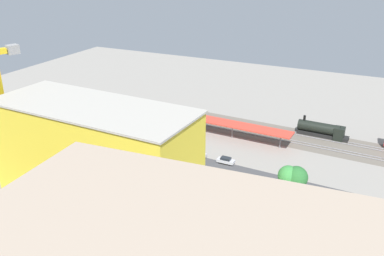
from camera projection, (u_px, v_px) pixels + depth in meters
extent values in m
plane|color=gray|center=(167.00, 148.00, 111.72)|extent=(199.02, 199.02, 0.00)
cube|color=#665E54|center=(202.00, 120.00, 130.68)|extent=(124.91, 19.93, 0.01)
cube|color=#424244|center=(158.00, 155.00, 107.74)|extent=(124.67, 14.92, 0.01)
cube|color=#9E9EA8|center=(207.00, 115.00, 133.71)|extent=(124.25, 6.05, 0.12)
cube|color=#9E9EA8|center=(205.00, 117.00, 132.51)|extent=(124.25, 6.05, 0.12)
cube|color=#9E9EA8|center=(199.00, 122.00, 128.71)|extent=(124.25, 6.05, 0.12)
cube|color=#9E9EA8|center=(197.00, 123.00, 127.51)|extent=(124.25, 6.05, 0.12)
cube|color=#C63D2D|center=(189.00, 116.00, 122.25)|extent=(61.75, 7.86, 0.39)
cylinder|color=slate|center=(280.00, 141.00, 110.99)|extent=(0.30, 0.30, 4.02)
cylinder|color=slate|center=(232.00, 131.00, 117.04)|extent=(0.30, 0.30, 4.02)
cylinder|color=slate|center=(189.00, 123.00, 123.10)|extent=(0.30, 0.30, 4.02)
cylinder|color=slate|center=(150.00, 115.00, 129.16)|extent=(0.30, 0.30, 4.02)
cylinder|color=slate|center=(114.00, 108.00, 135.22)|extent=(0.30, 0.30, 4.02)
cube|color=black|center=(323.00, 135.00, 118.57)|extent=(14.26, 3.37, 1.00)
cylinder|color=black|center=(319.00, 128.00, 118.38)|extent=(11.60, 3.54, 3.00)
cube|color=black|center=(339.00, 134.00, 116.15)|extent=(2.83, 3.32, 3.59)
cylinder|color=black|center=(305.00, 118.00, 119.39)|extent=(0.70, 0.70, 1.40)
cube|color=black|center=(226.00, 163.00, 103.49)|extent=(3.69, 1.72, 0.30)
cube|color=silver|center=(226.00, 161.00, 103.29)|extent=(4.39, 1.79, 0.74)
cube|color=#1E2328|center=(226.00, 158.00, 103.03)|extent=(2.46, 1.56, 0.56)
cube|color=black|center=(198.00, 156.00, 106.73)|extent=(3.76, 1.80, 0.30)
cube|color=silver|center=(198.00, 154.00, 106.52)|extent=(4.47, 1.90, 0.79)
cube|color=#1E2328|center=(198.00, 152.00, 106.26)|extent=(2.53, 1.61, 0.59)
cube|color=black|center=(172.00, 151.00, 109.48)|extent=(3.63, 1.64, 0.30)
cube|color=silver|center=(172.00, 150.00, 109.29)|extent=(4.32, 1.70, 0.70)
cube|color=#1E2328|center=(172.00, 147.00, 109.03)|extent=(2.42, 1.50, 0.63)
cube|color=black|center=(147.00, 146.00, 112.63)|extent=(3.83, 1.97, 0.30)
cube|color=navy|center=(147.00, 144.00, 112.43)|extent=(4.54, 2.09, 0.74)
cube|color=#1E2328|center=(147.00, 142.00, 112.18)|extent=(2.58, 1.75, 0.57)
cube|color=black|center=(121.00, 140.00, 115.94)|extent=(3.83, 1.80, 0.30)
cube|color=navy|center=(121.00, 138.00, 115.72)|extent=(4.55, 1.88, 0.87)
cube|color=#1E2328|center=(121.00, 136.00, 115.45)|extent=(2.56, 1.63, 0.52)
cube|color=black|center=(98.00, 135.00, 119.23)|extent=(3.82, 2.01, 0.30)
cube|color=navy|center=(98.00, 133.00, 119.01)|extent=(4.52, 2.15, 0.81)
cube|color=#1E2328|center=(98.00, 131.00, 118.74)|extent=(2.59, 1.75, 0.58)
cube|color=black|center=(78.00, 131.00, 122.19)|extent=(3.68, 2.04, 0.30)
cube|color=maroon|center=(78.00, 129.00, 121.99)|extent=(4.36, 2.17, 0.71)
cube|color=#1E2328|center=(78.00, 127.00, 121.74)|extent=(2.49, 1.81, 0.61)
cube|color=yellow|center=(96.00, 156.00, 84.33)|extent=(42.10, 18.00, 20.70)
cube|color=#ADA89E|center=(91.00, 106.00, 80.26)|extent=(42.72, 18.63, 0.40)
cube|color=gray|center=(14.00, 171.00, 98.69)|extent=(3.60, 3.60, 1.20)
cube|color=yellow|center=(4.00, 118.00, 93.48)|extent=(1.40, 1.40, 28.24)
cube|color=gray|center=(13.00, 49.00, 90.77)|extent=(2.67, 2.92, 2.00)
cube|color=black|center=(169.00, 179.00, 95.71)|extent=(8.64, 2.30, 0.50)
cube|color=white|center=(173.00, 174.00, 94.67)|extent=(6.50, 2.52, 2.74)
cube|color=#334C8C|center=(157.00, 171.00, 96.41)|extent=(2.17, 2.47, 2.40)
cube|color=black|center=(111.00, 166.00, 101.63)|extent=(9.90, 3.24, 0.50)
cube|color=silver|center=(114.00, 160.00, 100.38)|extent=(7.75, 3.21, 3.17)
cube|color=silver|center=(99.00, 157.00, 102.92)|extent=(2.45, 2.56, 2.49)
cube|color=black|center=(194.00, 184.00, 93.53)|extent=(9.53, 3.18, 0.50)
cube|color=silver|center=(198.00, 179.00, 92.26)|extent=(7.28, 3.16, 3.19)
cube|color=maroon|center=(181.00, 175.00, 94.69)|extent=(2.54, 2.61, 2.48)
cylinder|color=brown|center=(287.00, 189.00, 88.86)|extent=(0.43, 0.43, 3.36)
sphere|color=#38843D|center=(288.00, 176.00, 87.61)|extent=(4.47, 4.47, 4.47)
cylinder|color=brown|center=(147.00, 158.00, 102.72)|extent=(0.48, 0.48, 3.09)
sphere|color=#38843D|center=(146.00, 145.00, 101.31)|extent=(6.06, 6.06, 6.06)
cylinder|color=brown|center=(295.00, 191.00, 88.49)|extent=(0.37, 0.37, 3.16)
sphere|color=#28662D|center=(296.00, 177.00, 87.23)|extent=(4.80, 4.80, 4.80)
cylinder|color=brown|center=(130.00, 151.00, 105.83)|extent=(0.43, 0.43, 3.50)
sphere|color=#28662D|center=(129.00, 139.00, 104.50)|extent=(4.81, 4.81, 4.81)
cylinder|color=brown|center=(171.00, 164.00, 99.35)|extent=(0.42, 0.42, 3.71)
sphere|color=#2D7233|center=(171.00, 150.00, 97.94)|extent=(5.20, 5.20, 5.20)
cylinder|color=brown|center=(94.00, 148.00, 108.66)|extent=(0.54, 0.54, 2.75)
sphere|color=#28662D|center=(92.00, 136.00, 107.33)|extent=(5.94, 5.94, 5.94)
cylinder|color=#333333|center=(130.00, 148.00, 104.80)|extent=(0.16, 0.16, 5.72)
cube|color=black|center=(129.00, 136.00, 103.52)|extent=(0.36, 0.36, 0.90)
sphere|color=yellow|center=(128.00, 136.00, 103.61)|extent=(0.20, 0.20, 0.20)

